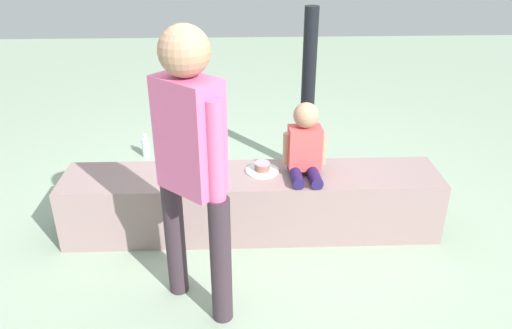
{
  "coord_description": "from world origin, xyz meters",
  "views": [
    {
      "loc": [
        -0.08,
        -2.88,
        1.95
      ],
      "look_at": [
        0.01,
        -0.35,
        0.68
      ],
      "focal_mm": 35.03,
      "sensor_mm": 36.0,
      "label": 1
    }
  ],
  "objects_px": {
    "cake_plate": "(262,169)",
    "handbag_black_leather": "(200,171)",
    "water_bottle_near_gift": "(263,187)",
    "adult_standing": "(191,153)",
    "gift_bag": "(196,136)",
    "water_bottle_far_side": "(146,146)",
    "child_seated": "(305,144)"
  },
  "relations": [
    {
      "from": "child_seated",
      "to": "adult_standing",
      "type": "height_order",
      "value": "adult_standing"
    },
    {
      "from": "water_bottle_far_side",
      "to": "handbag_black_leather",
      "type": "distance_m",
      "value": 0.73
    },
    {
      "from": "gift_bag",
      "to": "water_bottle_far_side",
      "type": "height_order",
      "value": "gift_bag"
    },
    {
      "from": "adult_standing",
      "to": "child_seated",
      "type": "bearing_deg",
      "value": 47.55
    },
    {
      "from": "child_seated",
      "to": "cake_plate",
      "type": "xyz_separation_m",
      "value": [
        -0.27,
        0.05,
        -0.19
      ]
    },
    {
      "from": "cake_plate",
      "to": "water_bottle_far_side",
      "type": "distance_m",
      "value": 1.56
    },
    {
      "from": "gift_bag",
      "to": "handbag_black_leather",
      "type": "xyz_separation_m",
      "value": [
        0.07,
        -0.57,
        -0.06
      ]
    },
    {
      "from": "adult_standing",
      "to": "gift_bag",
      "type": "height_order",
      "value": "adult_standing"
    },
    {
      "from": "adult_standing",
      "to": "water_bottle_near_gift",
      "type": "relative_size",
      "value": 8.42
    },
    {
      "from": "child_seated",
      "to": "water_bottle_far_side",
      "type": "bearing_deg",
      "value": 136.12
    },
    {
      "from": "cake_plate",
      "to": "gift_bag",
      "type": "height_order",
      "value": "cake_plate"
    },
    {
      "from": "cake_plate",
      "to": "water_bottle_near_gift",
      "type": "height_order",
      "value": "cake_plate"
    },
    {
      "from": "handbag_black_leather",
      "to": "water_bottle_near_gift",
      "type": "bearing_deg",
      "value": -25.99
    },
    {
      "from": "child_seated",
      "to": "water_bottle_near_gift",
      "type": "distance_m",
      "value": 0.75
    },
    {
      "from": "gift_bag",
      "to": "water_bottle_near_gift",
      "type": "xyz_separation_m",
      "value": [
        0.56,
        -0.81,
        -0.08
      ]
    },
    {
      "from": "water_bottle_near_gift",
      "to": "adult_standing",
      "type": "bearing_deg",
      "value": -109.43
    },
    {
      "from": "cake_plate",
      "to": "water_bottle_near_gift",
      "type": "xyz_separation_m",
      "value": [
        0.03,
        0.4,
        -0.36
      ]
    },
    {
      "from": "cake_plate",
      "to": "handbag_black_leather",
      "type": "height_order",
      "value": "cake_plate"
    },
    {
      "from": "water_bottle_near_gift",
      "to": "handbag_black_leather",
      "type": "bearing_deg",
      "value": 154.01
    },
    {
      "from": "handbag_black_leather",
      "to": "cake_plate",
      "type": "bearing_deg",
      "value": -54.09
    },
    {
      "from": "adult_standing",
      "to": "cake_plate",
      "type": "height_order",
      "value": "adult_standing"
    },
    {
      "from": "child_seated",
      "to": "gift_bag",
      "type": "height_order",
      "value": "child_seated"
    },
    {
      "from": "water_bottle_near_gift",
      "to": "water_bottle_far_side",
      "type": "bearing_deg",
      "value": 143.13
    },
    {
      "from": "adult_standing",
      "to": "handbag_black_leather",
      "type": "bearing_deg",
      "value": 93.34
    },
    {
      "from": "gift_bag",
      "to": "water_bottle_far_side",
      "type": "xyz_separation_m",
      "value": [
        -0.45,
        -0.05,
        -0.07
      ]
    },
    {
      "from": "cake_plate",
      "to": "gift_bag",
      "type": "relative_size",
      "value": 0.6
    },
    {
      "from": "cake_plate",
      "to": "child_seated",
      "type": "bearing_deg",
      "value": -9.62
    },
    {
      "from": "water_bottle_far_side",
      "to": "child_seated",
      "type": "bearing_deg",
      "value": -43.88
    },
    {
      "from": "water_bottle_near_gift",
      "to": "handbag_black_leather",
      "type": "height_order",
      "value": "handbag_black_leather"
    },
    {
      "from": "handbag_black_leather",
      "to": "gift_bag",
      "type": "bearing_deg",
      "value": 97.13
    },
    {
      "from": "adult_standing",
      "to": "cake_plate",
      "type": "relative_size",
      "value": 6.84
    },
    {
      "from": "cake_plate",
      "to": "water_bottle_far_side",
      "type": "relative_size",
      "value": 1.05
    }
  ]
}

